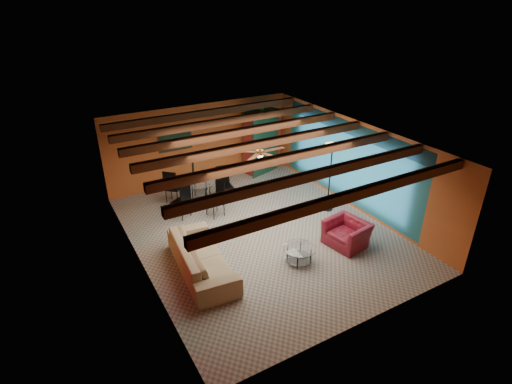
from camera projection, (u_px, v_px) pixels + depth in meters
room at (258, 151)px, 10.28m from camera, size 6.52×8.01×2.71m
sofa at (202, 257)px, 9.52m from camera, size 1.29×2.74×0.77m
armchair at (347, 233)px, 10.55m from camera, size 1.07×1.18×0.68m
coffee_table at (299, 255)px, 9.91m from camera, size 0.84×0.84×0.42m
dining_table at (199, 189)px, 12.40m from camera, size 2.44×2.44×1.13m
armoire at (261, 142)px, 14.61m from camera, size 1.38×0.96×2.19m
floor_lamp at (330, 178)px, 11.95m from camera, size 0.49×0.49×2.10m
ceiling_fan at (260, 152)px, 10.19m from camera, size 1.50×1.50×0.44m
painting at (175, 140)px, 13.19m from camera, size 1.05×0.03×0.65m
potted_plant at (261, 106)px, 14.02m from camera, size 0.47×0.43×0.44m
vase at (198, 169)px, 12.11m from camera, size 0.19×0.19×0.17m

